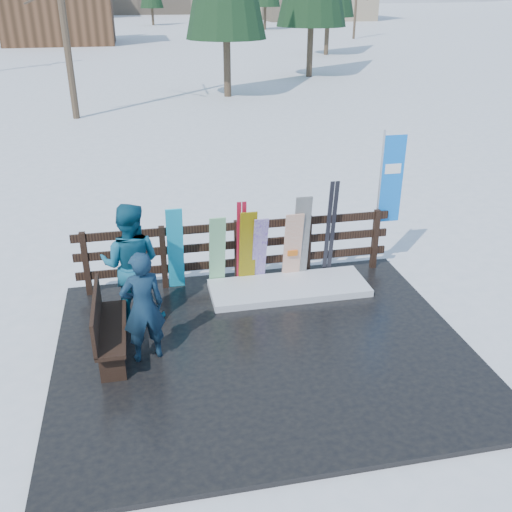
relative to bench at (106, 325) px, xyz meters
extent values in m
plane|color=white|center=(2.22, -0.24, -0.60)|extent=(700.00, 700.00, 0.00)
cube|color=black|center=(2.22, -0.24, -0.56)|extent=(6.00, 5.00, 0.08)
cube|color=black|center=(-0.38, 1.96, 0.06)|extent=(0.10, 0.10, 1.15)
cube|color=black|center=(0.92, 1.96, 0.06)|extent=(0.10, 0.10, 1.15)
cube|color=black|center=(2.22, 1.96, 0.06)|extent=(0.10, 0.10, 1.15)
cube|color=black|center=(3.52, 1.96, 0.06)|extent=(0.10, 0.10, 1.15)
cube|color=black|center=(4.82, 1.96, 0.06)|extent=(0.10, 0.10, 1.15)
cube|color=black|center=(2.22, 1.96, -0.17)|extent=(5.60, 0.05, 0.14)
cube|color=black|center=(2.22, 1.96, 0.18)|extent=(5.60, 0.05, 0.14)
cube|color=black|center=(2.22, 1.96, 0.53)|extent=(5.60, 0.05, 0.14)
cube|color=white|center=(3.02, 1.36, -0.46)|extent=(2.74, 1.00, 0.12)
cube|color=black|center=(0.07, 0.00, -0.07)|extent=(0.40, 1.50, 0.06)
cube|color=black|center=(0.07, -0.60, -0.29)|extent=(0.34, 0.06, 0.45)
cube|color=black|center=(0.07, 0.60, -0.29)|extent=(0.34, 0.06, 0.45)
cube|color=black|center=(-0.11, 0.00, 0.20)|extent=(0.05, 1.50, 0.50)
cube|color=#1CBDE5|center=(1.12, 1.74, 0.29)|extent=(0.27, 0.44, 1.61)
cube|color=white|center=(1.83, 1.74, 0.18)|extent=(0.28, 0.38, 1.39)
cube|color=yellow|center=(2.37, 1.74, 0.20)|extent=(0.29, 0.30, 1.43)
cube|color=silver|center=(2.58, 1.74, 0.14)|extent=(0.25, 0.37, 1.30)
cube|color=black|center=(3.33, 1.74, 0.30)|extent=(0.29, 0.26, 1.62)
cube|color=white|center=(3.18, 1.74, 0.15)|extent=(0.32, 0.25, 1.32)
cube|color=#AA142C|center=(2.23, 1.81, 0.27)|extent=(0.07, 0.16, 1.57)
cube|color=#AA142C|center=(2.32, 1.81, 0.27)|extent=(0.07, 0.16, 1.57)
cube|color=black|center=(3.84, 1.81, 0.40)|extent=(0.08, 0.22, 1.84)
cube|color=black|center=(3.93, 1.81, 0.40)|extent=(0.08, 0.22, 1.84)
cylinder|color=silver|center=(4.83, 2.01, 0.78)|extent=(0.04, 0.04, 2.60)
cube|color=blue|center=(5.05, 2.01, 1.18)|extent=(0.42, 0.02, 1.60)
imported|color=#163749|center=(0.54, -0.14, 0.31)|extent=(0.68, 0.52, 1.66)
imported|color=#12516D|center=(0.40, 0.96, 0.46)|extent=(1.10, 0.94, 1.95)
camera|label=1|loc=(0.68, -7.10, 4.28)|focal=40.00mm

